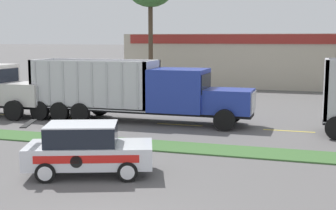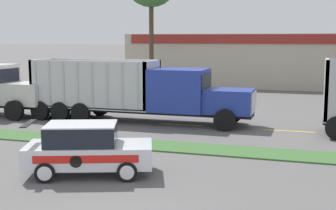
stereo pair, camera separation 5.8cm
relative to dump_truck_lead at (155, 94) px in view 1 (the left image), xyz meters
name	(u,v)px [view 1 (the left image)]	position (x,y,z in m)	size (l,w,h in m)	color
grass_verge	(196,148)	(3.51, -5.15, -1.46)	(120.00, 1.79, 0.06)	#3D6633
centre_line_2	(0,114)	(-9.38, -0.26, -1.49)	(2.40, 0.14, 0.01)	yellow
centre_line_3	(84,119)	(-3.98, -0.26, -1.49)	(2.40, 0.14, 0.01)	yellow
centre_line_4	(180,125)	(1.42, -0.26, -1.49)	(2.40, 0.14, 0.01)	yellow
centre_line_5	(289,131)	(6.82, -0.26, -1.49)	(2.40, 0.14, 0.01)	yellow
dump_truck_lead	(155,94)	(0.00, 0.00, 0.00)	(11.85, 2.65, 3.22)	black
rally_car	(87,149)	(0.99, -9.58, -0.64)	(4.37, 3.03, 1.70)	silver
store_building_backdrop	(280,59)	(4.66, 23.55, 0.89)	(27.39, 12.10, 4.75)	#BCB29E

